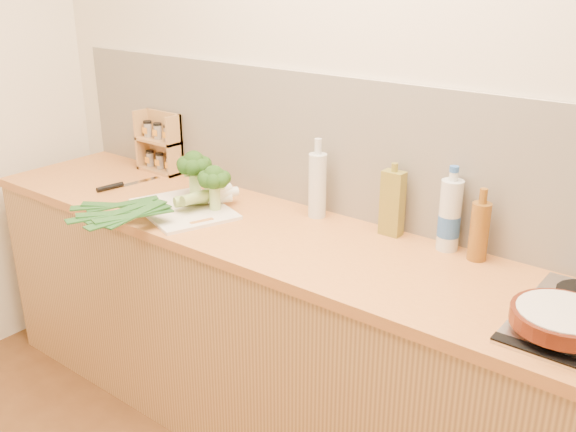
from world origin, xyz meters
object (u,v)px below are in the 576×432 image
at_px(chopping_board, 184,209).
at_px(skillet, 563,318).
at_px(spice_rack, 161,146).
at_px(chefs_knife, 118,186).

bearing_deg(chopping_board, skillet, 18.36).
bearing_deg(spice_rack, skillet, -10.43).
xyz_separation_m(chefs_knife, skillet, (1.92, -0.07, 0.05)).
relative_size(chopping_board, chefs_knife, 1.37).
distance_m(chefs_knife, spice_rack, 0.32).
distance_m(skillet, spice_rack, 1.99).
distance_m(chopping_board, spice_rack, 0.58).
relative_size(skillet, spice_rack, 1.36).
relative_size(chopping_board, spice_rack, 1.50).
bearing_deg(spice_rack, chefs_knife, -83.32).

